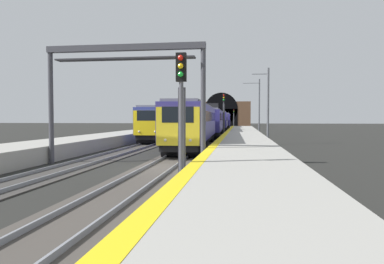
# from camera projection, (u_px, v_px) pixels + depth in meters

# --- Properties ---
(ground_plane) EXTENTS (320.00, 320.00, 0.00)m
(ground_plane) POSITION_uv_depth(u_px,v_px,m) (162.00, 169.00, 18.41)
(ground_plane) COLOR black
(platform_right) EXTENTS (112.00, 4.14, 1.01)m
(platform_right) POSITION_uv_depth(u_px,v_px,m) (245.00, 160.00, 17.79)
(platform_right) COLOR #9E9B93
(platform_right) RESTS_ON ground_plane
(platform_left) EXTENTS (112.00, 4.14, 1.01)m
(platform_left) POSITION_uv_depth(u_px,v_px,m) (3.00, 156.00, 19.65)
(platform_left) COLOR #9E9B93
(platform_left) RESTS_ON ground_plane
(platform_right_edge_strip) EXTENTS (112.00, 0.50, 0.01)m
(platform_right_edge_strip) POSITION_uv_depth(u_px,v_px,m) (209.00, 150.00, 18.02)
(platform_right_edge_strip) COLOR yellow
(platform_right_edge_strip) RESTS_ON platform_right
(track_main_line) EXTENTS (160.00, 2.82, 0.21)m
(track_main_line) POSITION_uv_depth(u_px,v_px,m) (162.00, 168.00, 18.41)
(track_main_line) COLOR #423D38
(track_main_line) RESTS_ON ground_plane
(track_adjacent_line) EXTENTS (160.00, 2.69, 0.21)m
(track_adjacent_line) POSITION_uv_depth(u_px,v_px,m) (76.00, 166.00, 19.07)
(track_adjacent_line) COLOR #383533
(track_adjacent_line) RESTS_ON ground_plane
(train_main_approaching) EXTENTS (79.02, 3.35, 4.80)m
(train_main_approaching) POSITION_uv_depth(u_px,v_px,m) (217.00, 120.00, 60.77)
(train_main_approaching) COLOR navy
(train_main_approaching) RESTS_ON ground_plane
(train_adjacent_platform) EXTENTS (38.95, 3.06, 4.81)m
(train_adjacent_platform) POSITION_uv_depth(u_px,v_px,m) (181.00, 121.00, 52.53)
(train_adjacent_platform) COLOR navy
(train_adjacent_platform) RESTS_ON ground_plane
(railway_signal_near) EXTENTS (0.39, 0.38, 5.05)m
(railway_signal_near) POSITION_uv_depth(u_px,v_px,m) (181.00, 107.00, 12.90)
(railway_signal_near) COLOR #4C4C54
(railway_signal_near) RESTS_ON ground_plane
(railway_signal_mid) EXTENTS (0.39, 0.38, 5.81)m
(railway_signal_mid) POSITION_uv_depth(u_px,v_px,m) (224.00, 112.00, 45.24)
(railway_signal_mid) COLOR #38383D
(railway_signal_mid) RESTS_ON ground_plane
(railway_signal_far) EXTENTS (0.39, 0.38, 5.39)m
(railway_signal_far) POSITION_uv_depth(u_px,v_px,m) (234.00, 116.00, 110.52)
(railway_signal_far) COLOR #4C4C54
(railway_signal_far) RESTS_ON ground_plane
(overhead_signal_gantry) EXTENTS (0.70, 9.23, 6.80)m
(overhead_signal_gantry) POSITION_uv_depth(u_px,v_px,m) (124.00, 73.00, 19.71)
(overhead_signal_gantry) COLOR #3F3F47
(overhead_signal_gantry) RESTS_ON ground_plane
(tunnel_portal) EXTENTS (2.12, 19.63, 11.29)m
(tunnel_portal) POSITION_uv_depth(u_px,v_px,m) (221.00, 114.00, 119.13)
(tunnel_portal) COLOR brown
(tunnel_portal) RESTS_ON ground_plane
(catenary_mast_near) EXTENTS (0.22, 1.72, 7.66)m
(catenary_mast_near) POSITION_uv_depth(u_px,v_px,m) (268.00, 105.00, 34.87)
(catenary_mast_near) COLOR #595B60
(catenary_mast_near) RESTS_ON ground_plane
(catenary_mast_far) EXTENTS (0.22, 2.48, 8.43)m
(catenary_mast_far) POSITION_uv_depth(u_px,v_px,m) (259.00, 107.00, 51.65)
(catenary_mast_far) COLOR #595B60
(catenary_mast_far) RESTS_ON ground_plane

